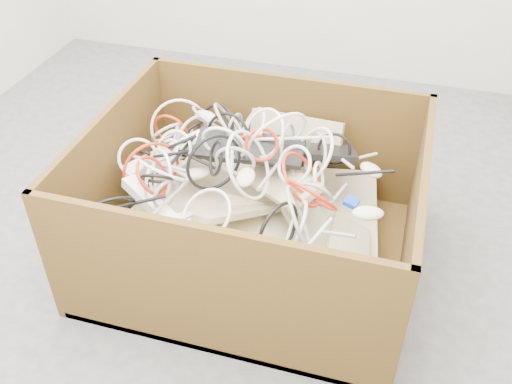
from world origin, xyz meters
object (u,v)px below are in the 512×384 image
(power_strip_right, at_px, (150,201))
(vga_plug, at_px, (351,202))
(cardboard_box, at_px, (251,228))
(power_strip_left, at_px, (165,156))

(power_strip_right, height_order, vga_plug, same)
(cardboard_box, distance_m, vga_plug, 0.42)
(power_strip_left, height_order, vga_plug, power_strip_left)
(power_strip_left, bearing_deg, power_strip_right, -118.69)
(power_strip_left, bearing_deg, cardboard_box, -51.90)
(cardboard_box, xyz_separation_m, power_strip_left, (-0.36, 0.08, 0.20))
(cardboard_box, bearing_deg, power_strip_left, 167.95)
(vga_plug, bearing_deg, cardboard_box, -169.04)
(vga_plug, bearing_deg, power_strip_left, -173.77)
(power_strip_right, bearing_deg, cardboard_box, 57.62)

